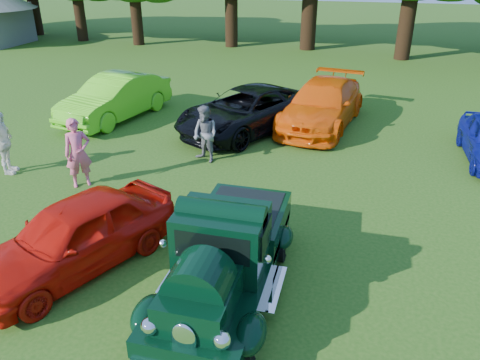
% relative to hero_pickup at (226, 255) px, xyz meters
% --- Properties ---
extents(ground, '(120.00, 120.00, 0.00)m').
position_rel_hero_pickup_xyz_m(ground, '(-0.73, 0.13, -0.77)').
color(ground, '#235213').
rests_on(ground, ground).
extents(hero_pickup, '(2.11, 4.54, 1.77)m').
position_rel_hero_pickup_xyz_m(hero_pickup, '(0.00, 0.00, 0.00)').
color(hero_pickup, black).
rests_on(hero_pickup, ground).
extents(red_convertible, '(3.22, 4.47, 1.41)m').
position_rel_hero_pickup_xyz_m(red_convertible, '(-3.01, -0.02, -0.06)').
color(red_convertible, red).
rests_on(red_convertible, ground).
extents(back_car_lime, '(2.68, 5.09, 1.59)m').
position_rel_hero_pickup_xyz_m(back_car_lime, '(-6.73, 8.55, 0.03)').
color(back_car_lime, '#57D81C').
rests_on(back_car_lime, ground).
extents(back_car_black, '(4.71, 5.88, 1.49)m').
position_rel_hero_pickup_xyz_m(back_car_black, '(-1.71, 8.41, -0.02)').
color(back_car_black, black).
rests_on(back_car_black, ground).
extents(back_car_orange, '(3.03, 5.66, 1.56)m').
position_rel_hero_pickup_xyz_m(back_car_orange, '(0.75, 9.69, 0.01)').
color(back_car_orange, '#F65A08').
rests_on(back_car_orange, ground).
extents(spectator_pink, '(0.80, 0.78, 1.85)m').
position_rel_hero_pickup_xyz_m(spectator_pink, '(-4.92, 3.20, 0.16)').
color(spectator_pink, '#DB5A7D').
rests_on(spectator_pink, ground).
extents(spectator_grey, '(1.02, 0.95, 1.68)m').
position_rel_hero_pickup_xyz_m(spectator_grey, '(-2.24, 5.57, 0.07)').
color(spectator_grey, slate).
rests_on(spectator_grey, ground).
extents(spectator_white, '(0.73, 1.14, 1.80)m').
position_rel_hero_pickup_xyz_m(spectator_white, '(-7.34, 3.36, 0.13)').
color(spectator_white, white).
rests_on(spectator_white, ground).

